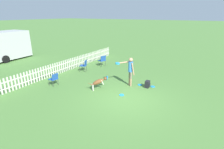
% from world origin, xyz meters
% --- Properties ---
extents(ground_plane, '(240.00, 240.00, 0.00)m').
position_xyz_m(ground_plane, '(0.00, 0.00, 0.00)').
color(ground_plane, '#4C7A38').
extents(handler_person, '(0.72, 1.11, 1.76)m').
position_xyz_m(handler_person, '(1.74, 0.62, 1.12)').
color(handler_person, tan).
rests_on(handler_person, ground_plane).
extents(leaping_dog, '(1.03, 0.93, 0.79)m').
position_xyz_m(leaping_dog, '(0.29, 1.87, 0.49)').
color(leaping_dog, brown).
rests_on(leaping_dog, ground_plane).
extents(frisbee_near_handler, '(0.27, 0.27, 0.02)m').
position_xyz_m(frisbee_near_handler, '(2.27, -0.71, 0.01)').
color(frisbee_near_handler, '#1E8CD8').
rests_on(frisbee_near_handler, ground_plane).
extents(frisbee_near_dog, '(0.27, 0.27, 0.02)m').
position_xyz_m(frisbee_near_dog, '(2.14, 0.08, 0.01)').
color(frisbee_near_dog, '#1E8CD8').
rests_on(frisbee_near_dog, ground_plane).
extents(frisbee_midfield, '(0.27, 0.27, 0.02)m').
position_xyz_m(frisbee_midfield, '(0.28, 0.38, 0.01)').
color(frisbee_midfield, '#1E8CD8').
rests_on(frisbee_midfield, ground_plane).
extents(backpack_on_grass, '(0.33, 0.27, 0.42)m').
position_xyz_m(backpack_on_grass, '(2.02, -0.45, 0.21)').
color(backpack_on_grass, black).
rests_on(backpack_on_grass, ground_plane).
extents(picket_fence, '(16.20, 0.04, 0.89)m').
position_xyz_m(picket_fence, '(-0.00, 6.03, 0.45)').
color(picket_fence, beige).
rests_on(picket_fence, ground_plane).
extents(folding_chair_blue_left, '(0.48, 0.49, 0.78)m').
position_xyz_m(folding_chair_blue_left, '(-0.62, 4.59, 0.47)').
color(folding_chair_blue_left, '#333338').
rests_on(folding_chair_blue_left, ground_plane).
extents(folding_chair_center, '(0.66, 0.67, 0.91)m').
position_xyz_m(folding_chair_center, '(4.41, 4.39, 0.55)').
color(folding_chair_center, '#333338').
rests_on(folding_chair_center, ground_plane).
extents(folding_chair_green_right, '(0.58, 0.60, 0.88)m').
position_xyz_m(folding_chair_green_right, '(2.53, 4.80, 0.53)').
color(folding_chair_green_right, '#333338').
rests_on(folding_chair_green_right, ground_plane).
extents(equipment_trailer, '(5.45, 2.60, 2.63)m').
position_xyz_m(equipment_trailer, '(1.30, 13.59, 1.38)').
color(equipment_trailer, '#B7B7B7').
rests_on(equipment_trailer, ground_plane).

